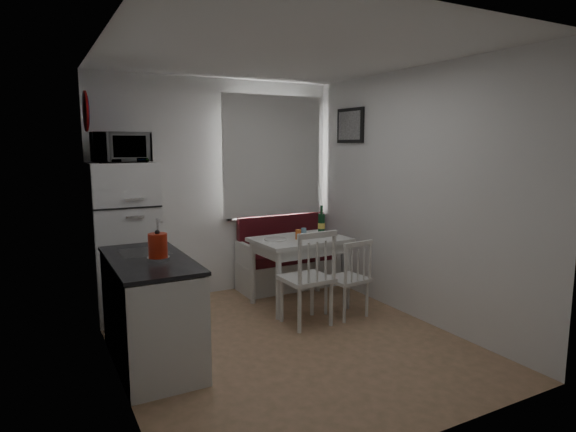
{
  "coord_description": "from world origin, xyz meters",
  "views": [
    {
      "loc": [
        -2.02,
        -3.79,
        1.83
      ],
      "look_at": [
        0.29,
        0.5,
        1.1
      ],
      "focal_mm": 30.0,
      "sensor_mm": 36.0,
      "label": 1
    }
  ],
  "objects_px": {
    "chair_left": "(311,268)",
    "kettle": "(158,246)",
    "kitchen_counter": "(151,310)",
    "bench": "(287,264)",
    "dining_table": "(300,246)",
    "fridge": "(125,240)",
    "chair_right": "(352,270)",
    "microwave": "(121,147)",
    "wine_bottle": "(322,220)"
  },
  "relations": [
    {
      "from": "chair_left",
      "to": "kettle",
      "type": "bearing_deg",
      "value": -175.83
    },
    {
      "from": "kitchen_counter",
      "to": "chair_left",
      "type": "xyz_separation_m",
      "value": [
        1.58,
        0.02,
        0.15
      ]
    },
    {
      "from": "bench",
      "to": "dining_table",
      "type": "distance_m",
      "value": 0.78
    },
    {
      "from": "chair_left",
      "to": "dining_table",
      "type": "bearing_deg",
      "value": 67.71
    },
    {
      "from": "chair_left",
      "to": "fridge",
      "type": "relative_size",
      "value": 0.32
    },
    {
      "from": "chair_left",
      "to": "chair_right",
      "type": "relative_size",
      "value": 1.18
    },
    {
      "from": "bench",
      "to": "microwave",
      "type": "height_order",
      "value": "microwave"
    },
    {
      "from": "chair_right",
      "to": "kettle",
      "type": "xyz_separation_m",
      "value": [
        -2.04,
        -0.18,
        0.5
      ]
    },
    {
      "from": "kitchen_counter",
      "to": "dining_table",
      "type": "bearing_deg",
      "value": 20.79
    },
    {
      "from": "bench",
      "to": "kettle",
      "type": "height_order",
      "value": "kettle"
    },
    {
      "from": "microwave",
      "to": "kettle",
      "type": "xyz_separation_m",
      "value": [
        0.03,
        -1.33,
        -0.77
      ]
    },
    {
      "from": "dining_table",
      "to": "microwave",
      "type": "height_order",
      "value": "microwave"
    },
    {
      "from": "dining_table",
      "to": "chair_right",
      "type": "distance_m",
      "value": 0.72
    },
    {
      "from": "chair_left",
      "to": "bench",
      "type": "bearing_deg",
      "value": 69.72
    },
    {
      "from": "microwave",
      "to": "wine_bottle",
      "type": "height_order",
      "value": "microwave"
    },
    {
      "from": "bench",
      "to": "microwave",
      "type": "bearing_deg",
      "value": -175.45
    },
    {
      "from": "wine_bottle",
      "to": "fridge",
      "type": "bearing_deg",
      "value": 168.32
    },
    {
      "from": "kitchen_counter",
      "to": "wine_bottle",
      "type": "height_order",
      "value": "kitchen_counter"
    },
    {
      "from": "bench",
      "to": "chair_left",
      "type": "bearing_deg",
      "value": -108.41
    },
    {
      "from": "chair_left",
      "to": "microwave",
      "type": "bearing_deg",
      "value": 141.37
    },
    {
      "from": "kitchen_counter",
      "to": "microwave",
      "type": "distance_m",
      "value": 1.79
    },
    {
      "from": "fridge",
      "to": "chair_left",
      "type": "bearing_deg",
      "value": -37.92
    },
    {
      "from": "dining_table",
      "to": "chair_right",
      "type": "relative_size",
      "value": 2.37
    },
    {
      "from": "fridge",
      "to": "bench",
      "type": "bearing_deg",
      "value": 3.13
    },
    {
      "from": "chair_right",
      "to": "kettle",
      "type": "bearing_deg",
      "value": 178.35
    },
    {
      "from": "microwave",
      "to": "kettle",
      "type": "relative_size",
      "value": 2.28
    },
    {
      "from": "dining_table",
      "to": "chair_left",
      "type": "xyz_separation_m",
      "value": [
        -0.25,
        -0.67,
        -0.08
      ]
    },
    {
      "from": "chair_right",
      "to": "microwave",
      "type": "distance_m",
      "value": 2.69
    },
    {
      "from": "bench",
      "to": "wine_bottle",
      "type": "height_order",
      "value": "wine_bottle"
    },
    {
      "from": "dining_table",
      "to": "kettle",
      "type": "xyz_separation_m",
      "value": [
        -1.79,
        -0.83,
        0.34
      ]
    },
    {
      "from": "dining_table",
      "to": "fridge",
      "type": "bearing_deg",
      "value": 160.31
    },
    {
      "from": "kettle",
      "to": "chair_left",
      "type": "bearing_deg",
      "value": 6.04
    },
    {
      "from": "kitchen_counter",
      "to": "fridge",
      "type": "relative_size",
      "value": 0.8
    },
    {
      "from": "chair_left",
      "to": "kettle",
      "type": "distance_m",
      "value": 1.6
    },
    {
      "from": "fridge",
      "to": "kettle",
      "type": "bearing_deg",
      "value": -88.76
    },
    {
      "from": "dining_table",
      "to": "bench",
      "type": "bearing_deg",
      "value": 70.79
    },
    {
      "from": "microwave",
      "to": "kettle",
      "type": "bearing_deg",
      "value": -88.71
    },
    {
      "from": "chair_left",
      "to": "microwave",
      "type": "distance_m",
      "value": 2.29
    },
    {
      "from": "microwave",
      "to": "fridge",
      "type": "bearing_deg",
      "value": 90.0
    },
    {
      "from": "microwave",
      "to": "wine_bottle",
      "type": "xyz_separation_m",
      "value": [
        2.17,
        -0.4,
        -0.85
      ]
    },
    {
      "from": "bench",
      "to": "microwave",
      "type": "distance_m",
      "value": 2.51
    },
    {
      "from": "microwave",
      "to": "bench",
      "type": "bearing_deg",
      "value": 4.55
    },
    {
      "from": "chair_left",
      "to": "microwave",
      "type": "height_order",
      "value": "microwave"
    },
    {
      "from": "dining_table",
      "to": "chair_right",
      "type": "bearing_deg",
      "value": -72.04
    },
    {
      "from": "dining_table",
      "to": "microwave",
      "type": "xyz_separation_m",
      "value": [
        -1.82,
        0.5,
        1.11
      ]
    },
    {
      "from": "chair_right",
      "to": "microwave",
      "type": "bearing_deg",
      "value": 144.16
    },
    {
      "from": "dining_table",
      "to": "microwave",
      "type": "bearing_deg",
      "value": 161.77
    },
    {
      "from": "chair_right",
      "to": "kettle",
      "type": "relative_size",
      "value": 1.86
    },
    {
      "from": "bench",
      "to": "microwave",
      "type": "relative_size",
      "value": 2.33
    },
    {
      "from": "dining_table",
      "to": "chair_left",
      "type": "bearing_deg",
      "value": -113.31
    }
  ]
}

